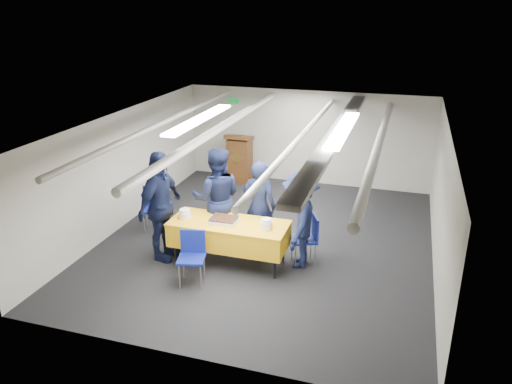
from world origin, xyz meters
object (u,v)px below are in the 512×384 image
podium (240,158)px  chair_right (309,235)px  sheet_cake (224,220)px  chair_left (153,204)px  sailor_d (300,220)px  sailor_c (160,207)px  serving_table (229,234)px  sailor_a (259,206)px  sailor_b (217,198)px  chair_near (192,252)px

podium → chair_right: size_ratio=1.44×
chair_right → sheet_cake: bearing=-162.8°
sheet_cake → podium: (-1.12, 4.06, -0.20)m
chair_left → sailor_d: 3.16m
sheet_cake → podium: 4.22m
sailor_c → sailor_d: sailor_c is taller
serving_table → sailor_d: (1.16, 0.30, 0.28)m
chair_right → sailor_c: (-2.48, -0.59, 0.45)m
sheet_cake → chair_right: (1.39, 0.43, -0.28)m
serving_table → chair_right: (1.30, 0.42, -0.03)m
sheet_cake → chair_right: bearing=17.2°
sailor_d → sailor_c: bearing=-82.7°
sailor_c → chair_left: bearing=41.4°
sailor_a → sailor_c: size_ratio=0.86×
sailor_a → sailor_b: 0.78m
sailor_d → sailor_b: bearing=-103.1°
chair_near → sailor_a: size_ratio=0.52×
chair_near → sailor_c: (-0.83, 0.58, 0.45)m
podium → chair_right: bearing=-55.4°
serving_table → sailor_a: bearing=63.5°
serving_table → chair_near: (-0.35, -0.75, -0.03)m
podium → sailor_a: bearing=-65.5°
sailor_b → sailor_d: size_ratio=1.13×
serving_table → podium: bearing=106.5°
sailor_a → sailor_c: (-1.52, -0.84, 0.14)m
chair_right → sailor_a: sailor_a is taller
chair_left → sailor_b: bearing=-12.8°
serving_table → podium: (-1.20, 4.06, 0.05)m
sailor_a → chair_near: bearing=66.9°
sailor_c → sailor_d: 2.39m
chair_near → serving_table: bearing=64.6°
chair_right → serving_table: bearing=-161.9°
chair_right → sailor_a: (-0.96, 0.25, 0.31)m
sheet_cake → sailor_c: size_ratio=0.24×
sheet_cake → sailor_a: 0.80m
chair_left → sailor_c: sailor_c is taller
sailor_b → sailor_d: 1.62m
serving_table → chair_left: 2.12m
sheet_cake → chair_near: 0.84m
sailor_c → chair_near: bearing=-118.4°
podium → sailor_a: size_ratio=0.74×
sheet_cake → chair_near: bearing=-109.9°
chair_near → chair_left: 2.27m
serving_table → chair_right: chair_right is taller
podium → chair_left: bearing=-102.7°
serving_table → sailor_b: 0.80m
sailor_d → serving_table: bearing=-79.5°
chair_right → sailor_d: (-0.14, -0.13, 0.31)m
podium → sailor_c: 4.24m
chair_right → sailor_c: size_ratio=0.44×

